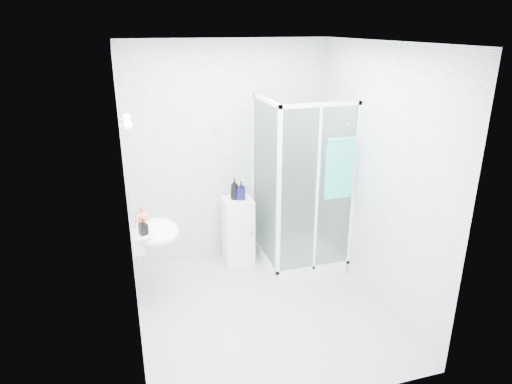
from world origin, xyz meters
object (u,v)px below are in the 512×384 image
object	(u,v)px
wall_basin	(153,233)
shampoo_bottle_b	(241,190)
storage_cabinet	(238,231)
soap_dispenser_black	(143,227)
shampoo_bottle_a	(234,189)
shower_enclosure	(296,231)
soap_dispenser_orange	(142,215)
hand_towel	(340,167)

from	to	relation	value
wall_basin	shampoo_bottle_b	size ratio (longest dim) A/B	2.54
storage_cabinet	soap_dispenser_black	size ratio (longest dim) A/B	5.06
shampoo_bottle_a	soap_dispenser_black	distance (m)	1.32
storage_cabinet	shampoo_bottle_b	world-z (taller)	shampoo_bottle_b
wall_basin	shampoo_bottle_a	size ratio (longest dim) A/B	2.19
shower_enclosure	soap_dispenser_black	bearing A→B (deg)	-164.76
shampoo_bottle_a	shampoo_bottle_b	xyz separation A→B (m)	(0.07, -0.02, -0.02)
wall_basin	shampoo_bottle_b	bearing A→B (deg)	28.55
soap_dispenser_orange	soap_dispenser_black	bearing A→B (deg)	-91.31
hand_towel	soap_dispenser_black	xyz separation A→B (m)	(-2.06, -0.08, -0.38)
shampoo_bottle_b	soap_dispenser_black	bearing A→B (deg)	-147.45
wall_basin	hand_towel	world-z (taller)	hand_towel
shampoo_bottle_a	shampoo_bottle_b	distance (m)	0.08
wall_basin	shampoo_bottle_a	bearing A→B (deg)	31.22
soap_dispenser_orange	soap_dispenser_black	world-z (taller)	soap_dispenser_orange
wall_basin	storage_cabinet	distance (m)	1.24
shower_enclosure	storage_cabinet	size ratio (longest dim) A/B	2.44
shampoo_bottle_b	soap_dispenser_orange	size ratio (longest dim) A/B	1.33
shampoo_bottle_a	storage_cabinet	bearing A→B (deg)	-14.95
storage_cabinet	shampoo_bottle_b	xyz separation A→B (m)	(0.04, -0.01, 0.52)
storage_cabinet	shampoo_bottle_a	bearing A→B (deg)	166.71
shower_enclosure	wall_basin	distance (m)	1.72
wall_basin	shower_enclosure	bearing A→B (deg)	10.81
soap_dispenser_orange	storage_cabinet	bearing A→B (deg)	22.31
hand_towel	soap_dispenser_black	distance (m)	2.09
soap_dispenser_orange	soap_dispenser_black	distance (m)	0.29
wall_basin	storage_cabinet	xyz separation A→B (m)	(1.02, 0.59, -0.39)
soap_dispenser_orange	shampoo_bottle_a	bearing A→B (deg)	23.35
storage_cabinet	soap_dispenser_orange	xyz separation A→B (m)	(-1.11, -0.45, 0.54)
hand_towel	shampoo_bottle_b	world-z (taller)	hand_towel
shower_enclosure	storage_cabinet	bearing A→B (deg)	156.79
wall_basin	soap_dispenser_black	xyz separation A→B (m)	(-0.10, -0.16, 0.15)
soap_dispenser_black	shampoo_bottle_b	bearing A→B (deg)	32.55
soap_dispenser_black	storage_cabinet	bearing A→B (deg)	33.90
shower_enclosure	storage_cabinet	xyz separation A→B (m)	(-0.64, 0.27, -0.04)
storage_cabinet	shower_enclosure	bearing A→B (deg)	-21.54
storage_cabinet	hand_towel	size ratio (longest dim) A/B	1.23
wall_basin	soap_dispenser_black	bearing A→B (deg)	-120.68
shampoo_bottle_a	soap_dispenser_orange	world-z (taller)	shampoo_bottle_a
shower_enclosure	shampoo_bottle_a	xyz separation A→B (m)	(-0.67, 0.28, 0.50)
soap_dispenser_orange	shampoo_bottle_b	bearing A→B (deg)	21.08
shampoo_bottle_b	soap_dispenser_black	size ratio (longest dim) A/B	1.36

